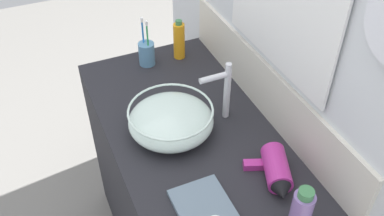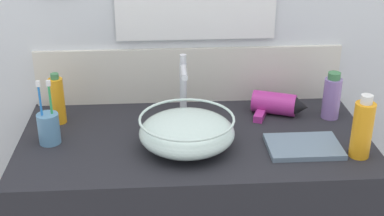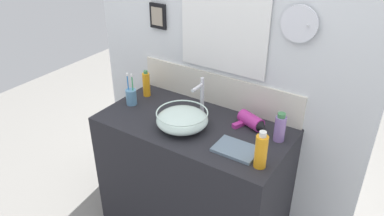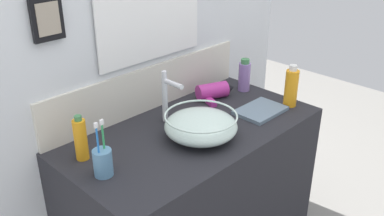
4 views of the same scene
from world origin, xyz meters
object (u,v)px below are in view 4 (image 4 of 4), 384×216
(faucet, at_px, (167,94))
(hair_drier, at_px, (215,91))
(toothbrush_cup, at_px, (103,162))
(hand_towel, at_px, (261,110))
(glass_bowl_sink, at_px, (201,125))
(shampoo_bottle, at_px, (291,87))
(soap_dispenser, at_px, (81,139))
(spray_bottle, at_px, (244,76))

(faucet, bearing_deg, hair_drier, 3.31)
(toothbrush_cup, bearing_deg, hand_towel, -6.63)
(toothbrush_cup, bearing_deg, glass_bowl_sink, -7.83)
(faucet, height_order, hair_drier, faucet)
(shampoo_bottle, xyz_separation_m, soap_dispenser, (-0.92, 0.28, -0.01))
(hair_drier, distance_m, toothbrush_cup, 0.76)
(shampoo_bottle, distance_m, spray_bottle, 0.26)
(faucet, bearing_deg, glass_bowl_sink, -90.00)
(shampoo_bottle, bearing_deg, hand_towel, 161.09)
(spray_bottle, bearing_deg, toothbrush_cup, -172.55)
(hand_towel, bearing_deg, glass_bowl_sink, 174.81)
(spray_bottle, bearing_deg, shampoo_bottle, -88.26)
(hand_towel, bearing_deg, spray_bottle, 55.58)
(shampoo_bottle, relative_size, hand_towel, 0.89)
(toothbrush_cup, distance_m, hand_towel, 0.78)
(glass_bowl_sink, relative_size, faucet, 1.28)
(faucet, relative_size, spray_bottle, 1.39)
(hair_drier, height_order, soap_dispenser, soap_dispenser)
(hair_drier, relative_size, spray_bottle, 1.25)
(glass_bowl_sink, bearing_deg, spray_bottle, 19.71)
(hair_drier, relative_size, hand_towel, 0.92)
(hair_drier, bearing_deg, hand_towel, -83.39)
(glass_bowl_sink, xyz_separation_m, spray_bottle, (0.50, 0.18, 0.02))
(hair_drier, xyz_separation_m, shampoo_bottle, (0.18, -0.30, 0.05))
(faucet, xyz_separation_m, hand_towel, (0.35, -0.23, -0.12))
(spray_bottle, xyz_separation_m, soap_dispenser, (-0.91, 0.02, 0.00))
(glass_bowl_sink, xyz_separation_m, hand_towel, (0.35, -0.03, -0.05))
(toothbrush_cup, distance_m, soap_dispenser, 0.15)
(spray_bottle, height_order, hand_towel, spray_bottle)
(hair_drier, height_order, toothbrush_cup, toothbrush_cup)
(glass_bowl_sink, height_order, hair_drier, glass_bowl_sink)
(hair_drier, height_order, spray_bottle, spray_bottle)
(shampoo_bottle, bearing_deg, spray_bottle, 91.74)
(soap_dispenser, distance_m, hand_towel, 0.81)
(soap_dispenser, bearing_deg, shampoo_bottle, -17.16)
(glass_bowl_sink, height_order, toothbrush_cup, toothbrush_cup)
(soap_dispenser, bearing_deg, spray_bottle, -1.37)
(hair_drier, distance_m, hand_towel, 0.25)
(shampoo_bottle, bearing_deg, soap_dispenser, 162.84)
(soap_dispenser, bearing_deg, glass_bowl_sink, -25.73)
(spray_bottle, height_order, soap_dispenser, soap_dispenser)
(faucet, bearing_deg, hand_towel, -32.84)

